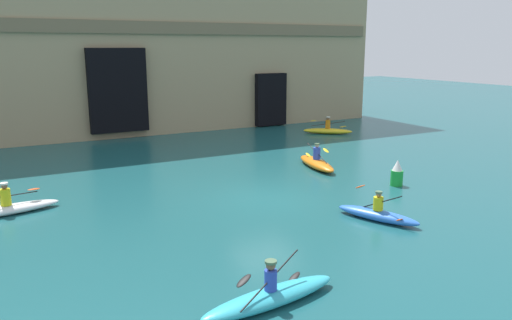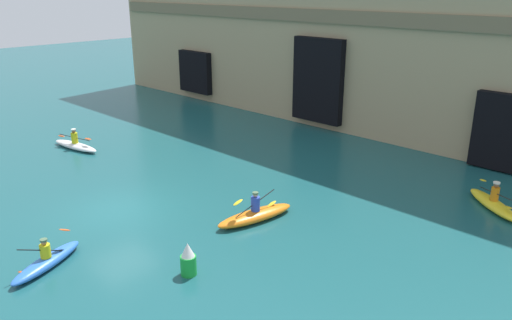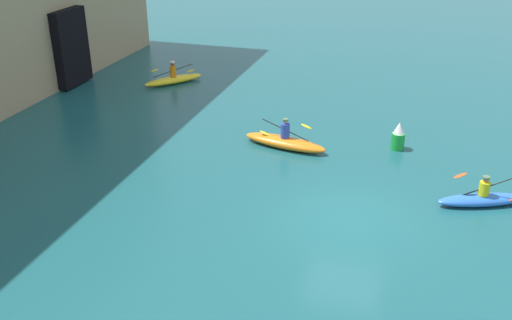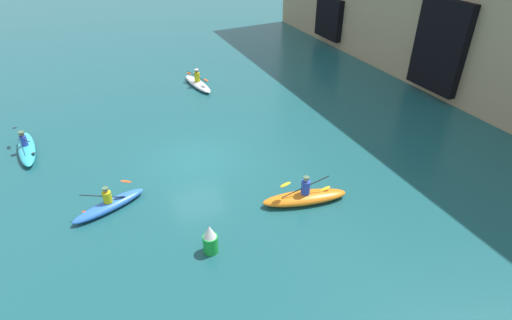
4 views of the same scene
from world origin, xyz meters
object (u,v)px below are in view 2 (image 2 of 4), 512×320
at_px(kayak_yellow, 493,203).
at_px(marker_buoy, 188,260).
at_px(kayak_white, 75,145).
at_px(kayak_orange, 255,215).
at_px(kayak_blue, 47,261).

xyz_separation_m(kayak_yellow, marker_buoy, (-5.09, -11.74, 0.28)).
bearing_deg(kayak_white, marker_buoy, -23.05).
bearing_deg(kayak_orange, kayak_yellow, 151.19).
xyz_separation_m(kayak_white, kayak_yellow, (19.68, 8.07, 0.01)).
height_order(kayak_white, kayak_yellow, kayak_yellow).
height_order(kayak_orange, marker_buoy, kayak_orange).
distance_m(kayak_white, marker_buoy, 15.05).
relative_size(kayak_white, kayak_orange, 1.02).
distance_m(kayak_white, kayak_blue, 12.77).
relative_size(kayak_yellow, marker_buoy, 2.69).
distance_m(kayak_orange, kayak_yellow, 9.78).
relative_size(kayak_blue, kayak_yellow, 0.99).
distance_m(kayak_white, kayak_yellow, 21.27).
height_order(kayak_orange, kayak_blue, kayak_orange).
xyz_separation_m(kayak_orange, kayak_blue, (-2.51, -7.11, -0.03)).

